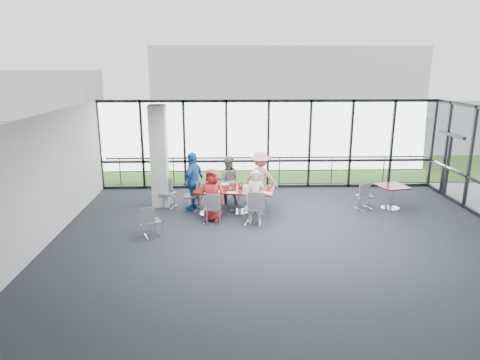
{
  "coord_description": "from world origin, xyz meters",
  "views": [
    {
      "loc": [
        -1.49,
        -10.13,
        4.33
      ],
      "look_at": [
        -1.11,
        1.95,
        1.1
      ],
      "focal_mm": 32.0,
      "sensor_mm": 36.0,
      "label": 1
    }
  ],
  "objects_px": {
    "structural_column": "(159,157)",
    "chair_main_fl": "(230,189)",
    "diner_far_right": "(261,178)",
    "chair_spare_lb": "(168,194)",
    "side_table_right": "(392,189)",
    "chair_main_nl": "(212,208)",
    "diner_near_right": "(256,198)",
    "diner_near_left": "(212,195)",
    "diner_far_left": "(228,180)",
    "side_table_left": "(208,194)",
    "chair_main_end": "(192,196)",
    "main_table": "(240,192)",
    "chair_spare_la": "(152,221)",
    "chair_spare_r": "(365,196)",
    "diner_end": "(193,181)",
    "chair_main_fr": "(258,191)",
    "chair_main_nr": "(254,208)"
  },
  "relations": [
    {
      "from": "side_table_left",
      "to": "structural_column",
      "type": "bearing_deg",
      "value": 150.69
    },
    {
      "from": "diner_near_right",
      "to": "chair_spare_lb",
      "type": "bearing_deg",
      "value": 164.03
    },
    {
      "from": "side_table_left",
      "to": "diner_far_left",
      "type": "xyz_separation_m",
      "value": [
        0.61,
        1.0,
        0.17
      ]
    },
    {
      "from": "diner_near_left",
      "to": "diner_near_right",
      "type": "xyz_separation_m",
      "value": [
        1.22,
        -0.33,
        0.01
      ]
    },
    {
      "from": "side_table_right",
      "to": "diner_end",
      "type": "distance_m",
      "value": 6.16
    },
    {
      "from": "diner_near_left",
      "to": "diner_far_left",
      "type": "bearing_deg",
      "value": 87.4
    },
    {
      "from": "chair_main_fr",
      "to": "chair_spare_la",
      "type": "xyz_separation_m",
      "value": [
        -2.98,
        -2.67,
        -0.02
      ]
    },
    {
      "from": "side_table_right",
      "to": "chair_main_fr",
      "type": "height_order",
      "value": "chair_main_fr"
    },
    {
      "from": "chair_main_nl",
      "to": "diner_end",
      "type": "bearing_deg",
      "value": 129.27
    },
    {
      "from": "diner_near_right",
      "to": "chair_main_fr",
      "type": "xyz_separation_m",
      "value": [
        0.22,
        1.83,
        -0.34
      ]
    },
    {
      "from": "diner_near_right",
      "to": "chair_main_nl",
      "type": "bearing_deg",
      "value": -171.02
    },
    {
      "from": "diner_far_right",
      "to": "chair_spare_lb",
      "type": "relative_size",
      "value": 1.94
    },
    {
      "from": "diner_far_left",
      "to": "chair_main_end",
      "type": "height_order",
      "value": "diner_far_left"
    },
    {
      "from": "side_table_right",
      "to": "chair_main_nl",
      "type": "height_order",
      "value": "chair_main_nl"
    },
    {
      "from": "chair_main_nr",
      "to": "chair_main_fl",
      "type": "distance_m",
      "value": 2.3
    },
    {
      "from": "diner_near_left",
      "to": "chair_main_nl",
      "type": "relative_size",
      "value": 1.75
    },
    {
      "from": "main_table",
      "to": "chair_spare_r",
      "type": "xyz_separation_m",
      "value": [
        3.89,
        0.17,
        -0.21
      ]
    },
    {
      "from": "side_table_left",
      "to": "chair_main_fl",
      "type": "relative_size",
      "value": 1.03
    },
    {
      "from": "diner_end",
      "to": "chair_spare_la",
      "type": "height_order",
      "value": "diner_end"
    },
    {
      "from": "diner_near_left",
      "to": "chair_main_nl",
      "type": "xyz_separation_m",
      "value": [
        -0.0,
        -0.21,
        -0.33
      ]
    },
    {
      "from": "chair_spare_la",
      "to": "chair_spare_r",
      "type": "xyz_separation_m",
      "value": [
        6.24,
        2.01,
        0.02
      ]
    },
    {
      "from": "chair_spare_r",
      "to": "diner_near_left",
      "type": "bearing_deg",
      "value": 166.43
    },
    {
      "from": "diner_end",
      "to": "diner_near_left",
      "type": "bearing_deg",
      "value": 55.89
    },
    {
      "from": "chair_spare_lb",
      "to": "diner_near_right",
      "type": "bearing_deg",
      "value": 167.45
    },
    {
      "from": "structural_column",
      "to": "chair_main_fl",
      "type": "height_order",
      "value": "structural_column"
    },
    {
      "from": "diner_far_right",
      "to": "chair_main_fr",
      "type": "height_order",
      "value": "diner_far_right"
    },
    {
      "from": "diner_near_right",
      "to": "chair_main_end",
      "type": "relative_size",
      "value": 1.71
    },
    {
      "from": "diner_far_left",
      "to": "chair_spare_la",
      "type": "relative_size",
      "value": 1.9
    },
    {
      "from": "structural_column",
      "to": "chair_spare_r",
      "type": "bearing_deg",
      "value": -5.13
    },
    {
      "from": "diner_near_right",
      "to": "chair_main_nl",
      "type": "relative_size",
      "value": 1.77
    },
    {
      "from": "chair_main_end",
      "to": "diner_far_left",
      "type": "bearing_deg",
      "value": 126.27
    },
    {
      "from": "side_table_left",
      "to": "diner_far_left",
      "type": "height_order",
      "value": "diner_far_left"
    },
    {
      "from": "main_table",
      "to": "side_table_left",
      "type": "distance_m",
      "value": 0.97
    },
    {
      "from": "diner_near_right",
      "to": "chair_main_nl",
      "type": "distance_m",
      "value": 1.28
    },
    {
      "from": "main_table",
      "to": "diner_near_right",
      "type": "distance_m",
      "value": 1.08
    },
    {
      "from": "chair_main_end",
      "to": "diner_end",
      "type": "bearing_deg",
      "value": 152.2
    },
    {
      "from": "diner_end",
      "to": "chair_spare_lb",
      "type": "distance_m",
      "value": 0.98
    },
    {
      "from": "chair_spare_r",
      "to": "diner_near_right",
      "type": "bearing_deg",
      "value": 174.85
    },
    {
      "from": "structural_column",
      "to": "diner_far_left",
      "type": "xyz_separation_m",
      "value": [
        2.13,
        0.14,
        -0.81
      ]
    },
    {
      "from": "chair_spare_lb",
      "to": "main_table",
      "type": "bearing_deg",
      "value": -176.41
    },
    {
      "from": "diner_near_left",
      "to": "diner_far_right",
      "type": "relative_size",
      "value": 0.89
    },
    {
      "from": "chair_main_fl",
      "to": "main_table",
      "type": "bearing_deg",
      "value": 100.84
    },
    {
      "from": "diner_near_right",
      "to": "chair_main_nl",
      "type": "xyz_separation_m",
      "value": [
        -1.22,
        0.12,
        -0.34
      ]
    },
    {
      "from": "side_table_right",
      "to": "diner_far_right",
      "type": "height_order",
      "value": "diner_far_right"
    },
    {
      "from": "main_table",
      "to": "chair_main_nr",
      "type": "xyz_separation_m",
      "value": [
        0.36,
        -1.06,
        -0.15
      ]
    },
    {
      "from": "chair_spare_lb",
      "to": "chair_spare_la",
      "type": "bearing_deg",
      "value": 105.64
    },
    {
      "from": "chair_main_nl",
      "to": "chair_spare_r",
      "type": "distance_m",
      "value": 4.82
    },
    {
      "from": "diner_far_right",
      "to": "chair_main_end",
      "type": "relative_size",
      "value": 1.9
    },
    {
      "from": "diner_end",
      "to": "chair_main_end",
      "type": "height_order",
      "value": "diner_end"
    },
    {
      "from": "diner_far_left",
      "to": "diner_far_right",
      "type": "xyz_separation_m",
      "value": [
        1.05,
        -0.09,
        0.08
      ]
    }
  ]
}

